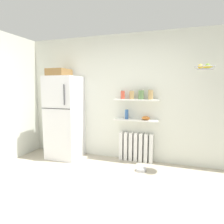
% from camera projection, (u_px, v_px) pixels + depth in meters
% --- Properties ---
extents(ground_plane, '(7.04, 7.04, 0.00)m').
position_uv_depth(ground_plane, '(97.00, 193.00, 2.83)').
color(ground_plane, '#B2A893').
extents(back_wall, '(7.04, 0.10, 2.60)m').
position_uv_depth(back_wall, '(125.00, 98.00, 4.12)').
color(back_wall, silver).
rests_on(back_wall, ground_plane).
extents(refrigerator, '(0.67, 0.66, 1.91)m').
position_uv_depth(refrigerator, '(64.00, 116.00, 4.22)').
color(refrigerator, silver).
rests_on(refrigerator, ground_plane).
extents(radiator, '(0.70, 0.12, 0.59)m').
position_uv_depth(radiator, '(136.00, 147.00, 4.04)').
color(radiator, white).
rests_on(radiator, ground_plane).
extents(wall_shelf_lower, '(0.89, 0.22, 0.02)m').
position_uv_depth(wall_shelf_lower, '(136.00, 120.00, 3.94)').
color(wall_shelf_lower, white).
extents(wall_shelf_upper, '(0.89, 0.22, 0.02)m').
position_uv_depth(wall_shelf_upper, '(136.00, 100.00, 3.89)').
color(wall_shelf_upper, white).
extents(storage_jar_0, '(0.08, 0.08, 0.18)m').
position_uv_depth(storage_jar_0, '(123.00, 95.00, 3.96)').
color(storage_jar_0, '#C64C38').
rests_on(storage_jar_0, wall_shelf_upper).
extents(storage_jar_1, '(0.09, 0.09, 0.18)m').
position_uv_depth(storage_jar_1, '(132.00, 95.00, 3.91)').
color(storage_jar_1, tan).
rests_on(storage_jar_1, wall_shelf_upper).
extents(storage_jar_2, '(0.11, 0.11, 0.20)m').
position_uv_depth(storage_jar_2, '(141.00, 94.00, 3.85)').
color(storage_jar_2, '#5B7F4C').
rests_on(storage_jar_2, wall_shelf_upper).
extents(storage_jar_3, '(0.09, 0.09, 0.20)m').
position_uv_depth(storage_jar_3, '(151.00, 94.00, 3.79)').
color(storage_jar_3, tan).
rests_on(storage_jar_3, wall_shelf_upper).
extents(vase, '(0.07, 0.07, 0.19)m').
position_uv_depth(vase, '(127.00, 114.00, 3.99)').
color(vase, '#38609E').
rests_on(vase, wall_shelf_lower).
extents(shelf_bowl, '(0.16, 0.16, 0.07)m').
position_uv_depth(shelf_bowl, '(146.00, 118.00, 3.87)').
color(shelf_bowl, orange).
rests_on(shelf_bowl, wall_shelf_lower).
extents(pet_food_bowl, '(0.19, 0.19, 0.05)m').
position_uv_depth(pet_food_bowl, '(141.00, 169.00, 3.59)').
color(pet_food_bowl, '#B7B7BC').
rests_on(pet_food_bowl, ground_plane).
extents(hanging_fruit_basket, '(0.32, 0.32, 0.10)m').
position_uv_depth(hanging_fruit_basket, '(205.00, 67.00, 3.18)').
color(hanging_fruit_basket, '#B2B2B7').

